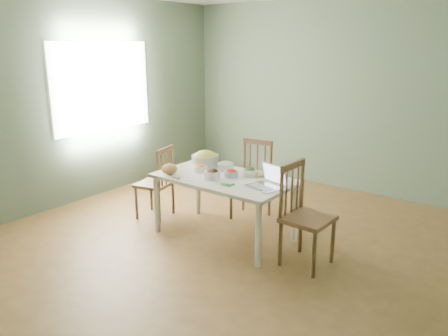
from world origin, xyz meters
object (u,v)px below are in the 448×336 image
Objects in this scene: chair_left at (154,182)px; laptop at (264,177)px; chair_far at (251,181)px; chair_right at (308,216)px; bread_boule at (170,169)px; dining_table at (224,207)px; bowl_squash at (205,159)px.

laptop is (1.57, -0.01, 0.36)m from chair_left.
laptop reaches higher than chair_left.
chair_right reaches higher than chair_far.
chair_far is 1.06× the size of chair_left.
laptop reaches higher than bread_boule.
chair_left is at bearing -165.29° from laptop.
chair_far is at bearing 63.65° from bread_boule.
bread_boule is at bearing -153.38° from laptop.
laptop is at bearing 75.03° from chair_left.
chair_far is 0.95× the size of chair_right.
chair_far is 5.43× the size of bread_boule.
laptop reaches higher than dining_table.
chair_left is 0.90× the size of chair_right.
dining_table is 0.73m from bread_boule.
chair_far is 0.64m from bowl_squash.
chair_left is (-1.04, -0.04, 0.10)m from dining_table.
chair_left is 1.61m from laptop.
chair_right is at bearing 9.13° from bread_boule.
chair_right is (1.11, -0.67, 0.02)m from chair_far.
dining_table is 1.56× the size of chair_far.
dining_table is 1.05m from chair_left.
chair_right is 5.72× the size of bread_boule.
dining_table is 0.71m from laptop.
chair_left is 5.13× the size of bread_boule.
chair_far is 1.06m from bread_boule.
chair_left is 0.63m from bread_boule.
bread_boule is 0.53× the size of laptop.
chair_far reaches higher than bowl_squash.
bread_boule is at bearing 101.42° from chair_right.
laptop is (-0.48, -0.03, 0.31)m from chair_right.
bread_boule is (0.50, -0.23, 0.30)m from chair_left.
bread_boule is at bearing -102.40° from bowl_squash.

